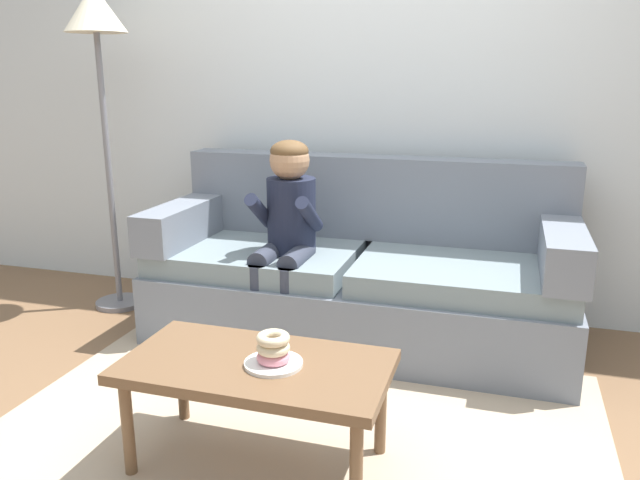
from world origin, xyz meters
The scene contains 11 objects.
ground centered at (0.00, 0.00, 0.00)m, with size 10.00×10.00×0.00m, color brown.
wall_back centered at (0.00, 1.40, 1.40)m, with size 8.00×0.10×2.80m, color silver.
area_rug centered at (0.00, -0.25, 0.01)m, with size 2.48×1.84×0.01m, color tan.
couch centered at (0.02, 0.85, 0.35)m, with size 2.24×0.90×0.98m.
coffee_table centered at (-0.06, -0.44, 0.38)m, with size 0.97×0.51×0.42m.
person_child centered at (-0.34, 0.64, 0.67)m, with size 0.34×0.58×1.10m.
plate centered at (0.01, -0.45, 0.43)m, with size 0.21×0.21×0.01m, color white.
donut centered at (0.01, -0.45, 0.46)m, with size 0.12×0.12×0.04m, color pink.
donut_second centered at (0.01, -0.45, 0.49)m, with size 0.12×0.12×0.04m, color beige.
donut_third centered at (0.01, -0.45, 0.53)m, with size 0.12×0.12×0.04m, color beige.
floor_lamp centered at (-1.56, 0.87, 1.61)m, with size 0.35×0.35×1.92m.
Camera 1 is at (0.75, -2.33, 1.42)m, focal length 34.82 mm.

